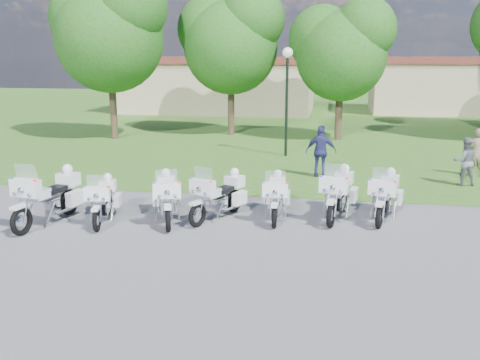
% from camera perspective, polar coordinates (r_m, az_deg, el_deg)
% --- Properties ---
extents(ground, '(100.00, 100.00, 0.00)m').
position_cam_1_polar(ground, '(13.75, -1.81, -4.95)').
color(ground, '#58585D').
rests_on(ground, ground).
extents(grass_lawn, '(100.00, 48.00, 0.01)m').
position_cam_1_polar(grass_lawn, '(40.10, 6.08, 7.07)').
color(grass_lawn, '#32641F').
rests_on(grass_lawn, ground).
extents(motorcycle_0, '(1.11, 2.54, 1.72)m').
position_cam_1_polar(motorcycle_0, '(14.69, -19.66, -1.62)').
color(motorcycle_0, black).
rests_on(motorcycle_0, ground).
extents(motorcycle_1, '(0.96, 2.07, 1.41)m').
position_cam_1_polar(motorcycle_1, '(14.46, -14.36, -2.03)').
color(motorcycle_1, black).
rests_on(motorcycle_1, ground).
extents(motorcycle_2, '(1.21, 2.20, 1.53)m').
position_cam_1_polar(motorcycle_2, '(14.17, -7.82, -1.81)').
color(motorcycle_2, black).
rests_on(motorcycle_2, ground).
extents(motorcycle_3, '(1.33, 2.12, 1.53)m').
position_cam_1_polar(motorcycle_3, '(14.26, -2.21, -1.61)').
color(motorcycle_3, black).
rests_on(motorcycle_3, ground).
extents(motorcycle_4, '(0.76, 2.14, 1.44)m').
position_cam_1_polar(motorcycle_4, '(14.32, 3.90, -1.73)').
color(motorcycle_4, black).
rests_on(motorcycle_4, ground).
extents(motorcycle_5, '(1.07, 2.38, 1.61)m').
position_cam_1_polar(motorcycle_5, '(14.58, 10.50, -1.35)').
color(motorcycle_5, black).
rests_on(motorcycle_5, ground).
extents(motorcycle_6, '(1.08, 2.24, 1.53)m').
position_cam_1_polar(motorcycle_6, '(14.75, 15.29, -1.57)').
color(motorcycle_6, black).
rests_on(motorcycle_6, ground).
extents(lamp_post, '(0.44, 0.44, 4.58)m').
position_cam_1_polar(lamp_post, '(22.87, 5.05, 11.03)').
color(lamp_post, black).
rests_on(lamp_post, ground).
extents(tree_0, '(6.31, 5.39, 8.42)m').
position_cam_1_polar(tree_0, '(28.48, -13.87, 15.47)').
color(tree_0, '#38281C').
rests_on(tree_0, ground).
extents(tree_1, '(5.82, 4.96, 7.76)m').
position_cam_1_polar(tree_1, '(29.15, -1.06, 14.92)').
color(tree_1, '#38281C').
rests_on(tree_1, ground).
extents(tree_2, '(5.26, 4.49, 7.01)m').
position_cam_1_polar(tree_2, '(27.74, 10.69, 13.76)').
color(tree_2, '#38281C').
rests_on(tree_2, ground).
extents(building_west, '(14.56, 8.32, 4.10)m').
position_cam_1_polar(building_west, '(41.76, -2.13, 10.22)').
color(building_west, tan).
rests_on(building_west, ground).
extents(building_east, '(11.44, 7.28, 4.10)m').
position_cam_1_polar(building_east, '(43.64, 21.20, 9.48)').
color(building_east, tan).
rests_on(building_east, ground).
extents(bystander_a, '(0.68, 0.49, 1.73)m').
position_cam_1_polar(bystander_a, '(20.94, 23.92, 2.70)').
color(bystander_a, '#8A715D').
rests_on(bystander_a, ground).
extents(bystander_b, '(0.85, 0.70, 1.63)m').
position_cam_1_polar(bystander_b, '(19.30, 22.84, 1.82)').
color(bystander_b, slate).
rests_on(bystander_b, ground).
extents(bystander_c, '(1.08, 0.46, 1.85)m').
position_cam_1_polar(bystander_c, '(19.19, 8.64, 3.00)').
color(bystander_c, navy).
rests_on(bystander_c, ground).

